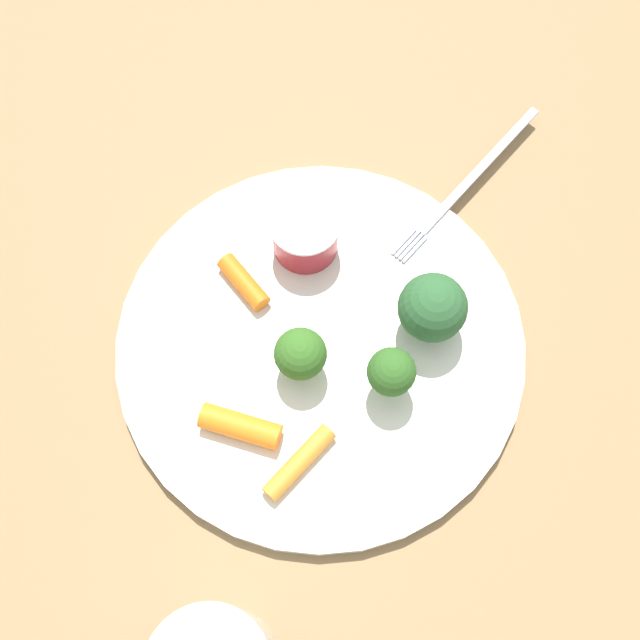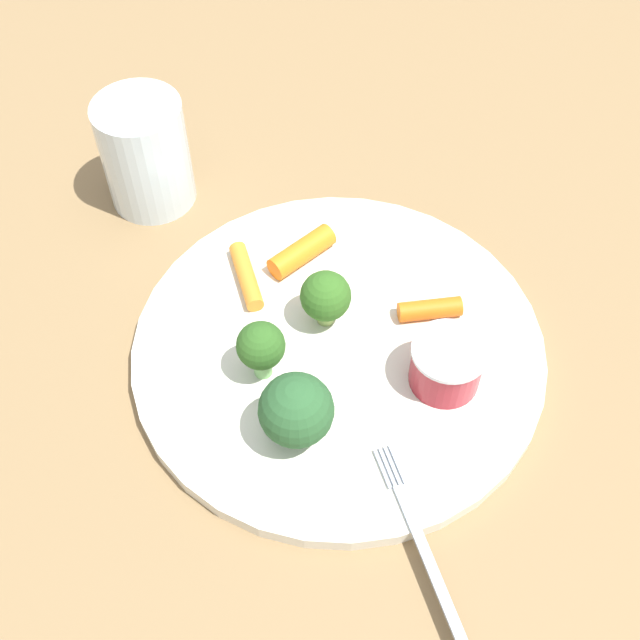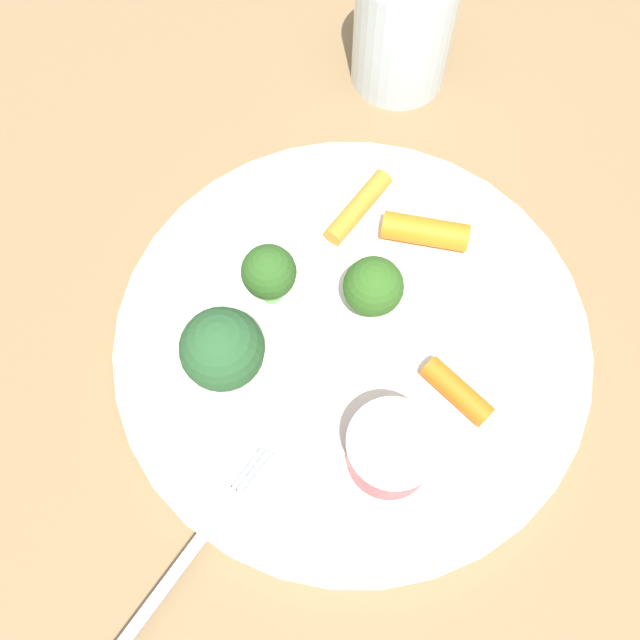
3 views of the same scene
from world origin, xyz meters
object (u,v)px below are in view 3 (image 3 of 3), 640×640
Objects in this scene: carrot_stick_0 at (457,391)px; carrot_stick_1 at (425,231)px; carrot_stick_2 at (358,207)px; broccoli_floret_0 at (373,287)px; drinking_glass at (404,26)px; broccoli_floret_1 at (269,273)px; fork at (172,578)px; plate at (352,340)px; broccoli_floret_2 at (222,349)px; sauce_cup at (391,450)px.

carrot_stick_1 is (-0.10, 0.04, 0.00)m from carrot_stick_0.
carrot_stick_2 is (-0.14, 0.01, -0.00)m from carrot_stick_0.
drinking_glass is (-0.16, 0.11, 0.01)m from broccoli_floret_0.
drinking_glass is at bearing 155.85° from carrot_stick_1.
broccoli_floret_0 is 0.84× the size of carrot_stick_1.
broccoli_floret_1 is 0.30× the size of fork.
broccoli_floret_2 is (-0.02, -0.08, 0.04)m from plate.
carrot_stick_1 is 0.60× the size of drinking_glass.
sauce_cup is (0.07, -0.02, 0.02)m from plate.
carrot_stick_0 is 0.11m from carrot_stick_1.
broccoli_floret_1 is at bearing -94.92° from carrot_stick_1.
broccoli_floret_2 is at bearing 140.73° from fork.
broccoli_floret_0 reaches higher than carrot_stick_2.
carrot_stick_0 reaches higher than plate.
broccoli_floret_2 is (0.03, -0.04, 0.00)m from broccoli_floret_1.
broccoli_floret_0 is 0.06m from carrot_stick_1.
sauce_cup is 1.11× the size of carrot_stick_0.
carrot_stick_0 is at bearing -22.86° from drinking_glass.
sauce_cup is 0.06m from carrot_stick_0.
drinking_glass is (-0.17, 0.13, 0.04)m from plate.
broccoli_floret_1 is 0.13m from carrot_stick_0.
carrot_stick_0 is at bearing 55.13° from broccoli_floret_2.
carrot_stick_0 is 0.19m from fork.
broccoli_floret_2 is at bearing -63.91° from carrot_stick_2.
plate is 0.07m from carrot_stick_0.
carrot_stick_2 is at bearing -143.01° from carrot_stick_1.
broccoli_floret_1 reaches higher than plate.
broccoli_floret_1 is at bearing -146.92° from plate.
sauce_cup is 1.05× the size of broccoli_floret_1.
sauce_cup is 0.92× the size of carrot_stick_1.
plate is at bearing 77.81° from broccoli_floret_2.
carrot_stick_2 is at bearing -42.07° from drinking_glass.
drinking_glass reaches higher than plate.
sauce_cup is at bearing -23.02° from carrot_stick_2.
plate is 3.17× the size of drinking_glass.
broccoli_floret_1 reaches higher than carrot_stick_1.
sauce_cup reaches higher than fork.
carrot_stick_2 is 0.25m from fork.
carrot_stick_0 is at bearing -21.07° from carrot_stick_1.
fork is at bearing -48.76° from drinking_glass.
fork is (0.15, -0.20, -0.00)m from carrot_stick_2.
broccoli_floret_0 is at bearing 117.56° from fork.
broccoli_floret_2 reaches higher than sauce_cup.
carrot_stick_1 is at bearing 85.08° from broccoli_floret_1.
broccoli_floret_0 is at bearing 156.63° from sauce_cup.
carrot_stick_2 is at bearing 127.71° from fork.
broccoli_floret_0 reaches higher than sauce_cup.
drinking_glass is at bearing 131.24° from fork.
plate is 0.22m from drinking_glass.
broccoli_floret_2 reaches higher than plate.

